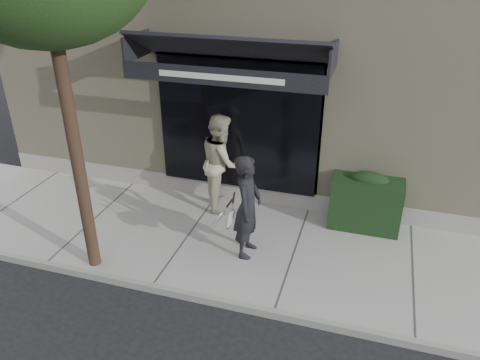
% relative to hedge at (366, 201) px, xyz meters
% --- Properties ---
extents(ground, '(80.00, 80.00, 0.00)m').
position_rel_hedge_xyz_m(ground, '(-1.10, -1.25, -0.66)').
color(ground, black).
rests_on(ground, ground).
extents(sidewalk, '(20.00, 3.00, 0.12)m').
position_rel_hedge_xyz_m(sidewalk, '(-1.10, -1.25, -0.60)').
color(sidewalk, '#A5A49F').
rests_on(sidewalk, ground).
extents(curb, '(20.00, 0.10, 0.14)m').
position_rel_hedge_xyz_m(curb, '(-1.10, -2.80, -0.59)').
color(curb, gray).
rests_on(curb, ground).
extents(building_facade, '(14.30, 8.04, 5.64)m').
position_rel_hedge_xyz_m(building_facade, '(-1.11, 3.71, 2.08)').
color(building_facade, '#B8B18C').
rests_on(building_facade, ground).
extents(hedge, '(1.30, 0.70, 1.14)m').
position_rel_hedge_xyz_m(hedge, '(0.00, 0.00, 0.00)').
color(hedge, black).
rests_on(hedge, sidewalk).
extents(pedestrian_front, '(0.72, 0.92, 1.86)m').
position_rel_hedge_xyz_m(pedestrian_front, '(-1.90, -1.50, 0.39)').
color(pedestrian_front, black).
rests_on(pedestrian_front, sidewalk).
extents(pedestrian_back, '(1.05, 1.17, 1.98)m').
position_rel_hedge_xyz_m(pedestrian_back, '(-2.85, -0.06, 0.45)').
color(pedestrian_back, '#B4B691').
rests_on(pedestrian_back, sidewalk).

